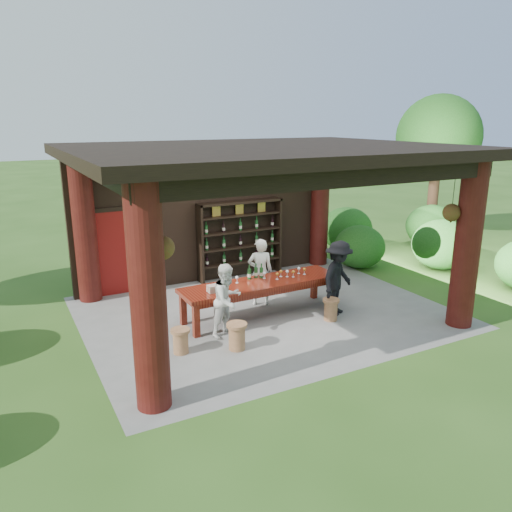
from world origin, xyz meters
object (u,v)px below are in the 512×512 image
wine_shelf (241,239)px  guest_man (338,278)px  stool_near_left (237,336)px  stool_far_left (181,340)px  stool_near_right (331,309)px  host (260,272)px  guest_woman (227,300)px  tasting_table (261,287)px  napkin_basket (214,288)px

wine_shelf → guest_man: size_ratio=1.44×
wine_shelf → guest_man: wine_shelf is taller
stool_near_left → stool_far_left: bearing=160.7°
stool_near_left → stool_near_right: size_ratio=1.09×
wine_shelf → stool_far_left: 4.55m
host → wine_shelf: bearing=-82.1°
stool_near_right → stool_far_left: size_ratio=1.01×
host → guest_woman: 1.74m
guest_woman → wine_shelf: bearing=36.7°
host → guest_man: guest_man is taller
wine_shelf → stool_near_right: 3.57m
host → guest_woman: host is taller
stool_near_right → tasting_table: bearing=142.3°
tasting_table → stool_near_left: bearing=-133.6°
tasting_table → napkin_basket: 1.13m
stool_near_right → stool_far_left: stool_near_right is taller
stool_near_right → napkin_basket: (-2.25, 0.76, 0.58)m
guest_man → napkin_basket: (-2.58, 0.53, 0.03)m
stool_near_right → host: host is taller
stool_near_right → napkin_basket: size_ratio=1.75×
wine_shelf → tasting_table: bearing=-107.2°
host → stool_near_right: bearing=142.0°
stool_far_left → host: bearing=31.3°
host → guest_man: size_ratio=0.95×
guest_man → napkin_basket: size_ratio=6.10×
stool_near_left → stool_far_left: stool_near_left is taller
tasting_table → host: host is taller
stool_near_left → host: 2.34m
stool_near_left → host: bearing=51.1°
wine_shelf → napkin_basket: size_ratio=8.76×
wine_shelf → stool_far_left: size_ratio=5.03×
stool_far_left → wine_shelf: bearing=50.1°
host → guest_man: 1.71m
guest_man → napkin_basket: 2.64m
stool_far_left → guest_man: 3.61m
wine_shelf → guest_woman: bearing=-120.2°
stool_far_left → napkin_basket: 1.35m
napkin_basket → stool_far_left: bearing=-143.0°
stool_near_right → guest_woman: bearing=171.0°
guest_woman → stool_far_left: bearing=173.5°
stool_far_left → tasting_table: bearing=22.6°
guest_man → guest_woman: bearing=149.9°
stool_near_left → stool_near_right: 2.31m
wine_shelf → tasting_table: 2.72m
napkin_basket → host: bearing=26.9°
stool_near_left → guest_man: 2.72m
napkin_basket → stool_near_left: bearing=-91.8°
tasting_table → host: size_ratio=2.30×
host → stool_near_left: bearing=73.0°
stool_far_left → host: host is taller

